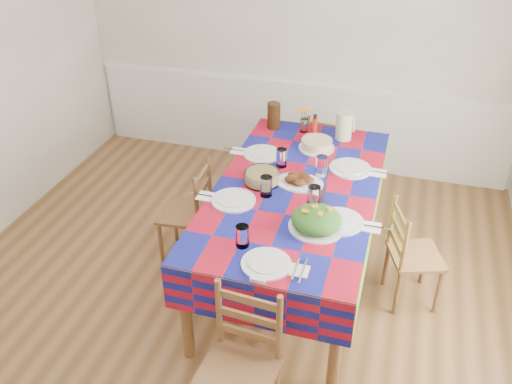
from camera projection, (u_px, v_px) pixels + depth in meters
room at (210, 157)px, 3.33m from camera, size 4.58×5.08×2.78m
wainscot at (295, 120)px, 5.80m from camera, size 4.41×0.06×0.92m
dining_table at (296, 198)px, 4.03m from camera, size 1.17×2.18×0.85m
setting_near_head at (258, 254)px, 3.28m from camera, size 0.49×0.33×0.15m
setting_left_near at (244, 195)px, 3.83m from camera, size 0.58×0.34×0.15m
setting_left_far at (268, 155)px, 4.32m from camera, size 0.56×0.34×0.15m
setting_right_near at (331, 212)px, 3.65m from camera, size 0.61×0.35×0.16m
setting_right_far at (341, 168)px, 4.15m from camera, size 0.61×0.35×0.16m
meat_platter at (299, 180)px, 4.00m from camera, size 0.37×0.26×0.07m
salad_platter at (317, 221)px, 3.52m from camera, size 0.37×0.37×0.15m
pasta_bowl at (262, 177)px, 4.01m from camera, size 0.26×0.26×0.09m
cake at (317, 144)px, 4.47m from camera, size 0.30×0.30×0.08m
serving_utensils at (319, 197)px, 3.85m from camera, size 0.18×0.39×0.01m
flower_vase at (304, 122)px, 4.71m from camera, size 0.14×0.12×0.23m
hot_sauce at (315, 124)px, 4.67m from camera, size 0.04×0.04×0.18m
green_pitcher at (344, 126)px, 4.58m from camera, size 0.14×0.14×0.24m
tea_pitcher at (274, 116)px, 4.76m from camera, size 0.12×0.12×0.23m
name_card at (258, 280)px, 3.11m from camera, size 0.10×0.03×0.02m
chair_near at (240, 368)px, 3.06m from camera, size 0.45×0.43×0.96m
chair_far at (326, 153)px, 5.33m from camera, size 0.39×0.38×0.84m
chair_left at (189, 213)px, 4.41m from camera, size 0.41×0.42×0.90m
chair_right at (410, 256)px, 3.99m from camera, size 0.46×0.47×0.85m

